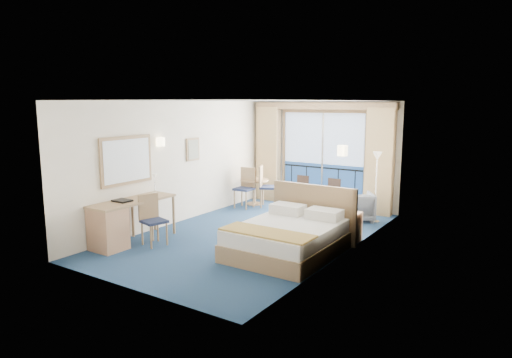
# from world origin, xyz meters

# --- Properties ---
(floor) EXTENTS (6.50, 6.50, 0.00)m
(floor) POSITION_xyz_m (0.00, 0.00, 0.00)
(floor) COLOR navy
(floor) RESTS_ON ground
(room_walls) EXTENTS (4.04, 6.54, 2.72)m
(room_walls) POSITION_xyz_m (0.00, 0.00, 1.78)
(room_walls) COLOR beige
(room_walls) RESTS_ON ground
(balcony_door) EXTENTS (2.36, 0.03, 2.52)m
(balcony_door) POSITION_xyz_m (-0.01, 3.22, 1.14)
(balcony_door) COLOR navy
(balcony_door) RESTS_ON room_walls
(curtain_left) EXTENTS (0.65, 0.22, 2.55)m
(curtain_left) POSITION_xyz_m (-1.55, 3.07, 1.28)
(curtain_left) COLOR tan
(curtain_left) RESTS_ON room_walls
(curtain_right) EXTENTS (0.65, 0.22, 2.55)m
(curtain_right) POSITION_xyz_m (1.55, 3.07, 1.28)
(curtain_right) COLOR tan
(curtain_right) RESTS_ON room_walls
(pelmet) EXTENTS (3.80, 0.25, 0.18)m
(pelmet) POSITION_xyz_m (0.00, 3.10, 2.58)
(pelmet) COLOR #9F7F56
(pelmet) RESTS_ON room_walls
(mirror) EXTENTS (0.05, 1.25, 0.95)m
(mirror) POSITION_xyz_m (-1.97, -1.50, 1.55)
(mirror) COLOR #9F7F56
(mirror) RESTS_ON room_walls
(wall_print) EXTENTS (0.04, 0.42, 0.52)m
(wall_print) POSITION_xyz_m (-1.97, 0.45, 1.60)
(wall_print) COLOR #9F7F56
(wall_print) RESTS_ON room_walls
(sconce_left) EXTENTS (0.18, 0.18, 0.18)m
(sconce_left) POSITION_xyz_m (-1.94, -0.60, 1.85)
(sconce_left) COLOR beige
(sconce_left) RESTS_ON room_walls
(sconce_right) EXTENTS (0.18, 0.18, 0.18)m
(sconce_right) POSITION_xyz_m (1.94, -0.15, 1.85)
(sconce_right) COLOR beige
(sconce_right) RESTS_ON room_walls
(bed) EXTENTS (1.76, 2.09, 1.11)m
(bed) POSITION_xyz_m (1.17, -0.63, 0.31)
(bed) COLOR #9F7F56
(bed) RESTS_ON ground
(nightstand) EXTENTS (0.43, 0.41, 0.57)m
(nightstand) POSITION_xyz_m (1.76, 0.67, 0.28)
(nightstand) COLOR tan
(nightstand) RESTS_ON ground
(phone) EXTENTS (0.19, 0.16, 0.07)m
(phone) POSITION_xyz_m (1.76, 0.66, 0.61)
(phone) COLOR silver
(phone) RESTS_ON nightstand
(armchair) EXTENTS (0.98, 0.98, 0.65)m
(armchair) POSITION_xyz_m (1.33, 2.27, 0.33)
(armchair) COLOR #40464D
(armchair) RESTS_ON ground
(floor_lamp) EXTENTS (0.22, 0.22, 1.59)m
(floor_lamp) POSITION_xyz_m (1.73, 2.32, 1.21)
(floor_lamp) COLOR silver
(floor_lamp) RESTS_ON ground
(desk) EXTENTS (0.60, 1.76, 0.82)m
(desk) POSITION_xyz_m (-1.69, -2.11, 0.46)
(desk) COLOR #9F7F56
(desk) RESTS_ON ground
(desk_chair) EXTENTS (0.51, 0.50, 0.96)m
(desk_chair) POSITION_xyz_m (-1.27, -1.56, 0.54)
(desk_chair) COLOR #1B2340
(desk_chair) RESTS_ON ground
(folder) EXTENTS (0.35, 0.26, 0.03)m
(folder) POSITION_xyz_m (-1.74, -1.85, 0.84)
(folder) COLOR black
(folder) RESTS_ON desk
(desk_lamp) EXTENTS (0.11, 0.11, 0.40)m
(desk_lamp) POSITION_xyz_m (-1.73, -1.01, 1.13)
(desk_lamp) COLOR silver
(desk_lamp) RESTS_ON desk
(round_table) EXTENTS (0.74, 0.74, 0.67)m
(round_table) POSITION_xyz_m (-1.55, 2.37, 0.51)
(round_table) COLOR #9F7F56
(round_table) RESTS_ON ground
(table_chair_a) EXTENTS (0.62, 0.61, 1.07)m
(table_chair_a) POSITION_xyz_m (-1.16, 2.30, 0.60)
(table_chair_a) COLOR #1B2340
(table_chair_a) RESTS_ON ground
(table_chair_b) EXTENTS (0.46, 0.47, 1.02)m
(table_chair_b) POSITION_xyz_m (-1.56, 1.98, 0.57)
(table_chair_b) COLOR #1B2340
(table_chair_b) RESTS_ON ground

